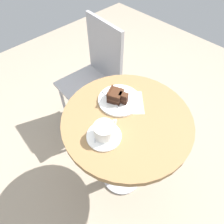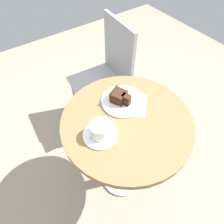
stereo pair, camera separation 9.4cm
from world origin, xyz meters
name	(u,v)px [view 2 (the right image)]	position (x,y,z in m)	size (l,w,h in m)	color
ground_plane	(121,177)	(0.00, 0.00, -0.01)	(4.40, 4.40, 0.01)	gray
cafe_table	(126,135)	(0.00, 0.00, 0.59)	(0.65, 0.65, 0.73)	olive
saucer	(100,134)	(-0.15, 0.00, 0.73)	(0.16, 0.16, 0.01)	white
coffee_cup	(101,129)	(-0.15, 0.00, 0.77)	(0.12, 0.09, 0.07)	white
teaspoon	(93,128)	(-0.16, 0.04, 0.74)	(0.07, 0.07, 0.00)	silver
cake_plate	(123,101)	(0.05, 0.11, 0.73)	(0.22, 0.22, 0.01)	white
cake_slice	(120,97)	(0.04, 0.11, 0.77)	(0.09, 0.11, 0.06)	black
fork	(113,97)	(0.02, 0.15, 0.74)	(0.04, 0.15, 0.00)	silver
napkin	(129,104)	(0.07, 0.07, 0.73)	(0.23, 0.23, 0.00)	beige
cafe_chair	(108,71)	(0.26, 0.55, 0.53)	(0.41, 0.41, 0.90)	#9E9EA3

